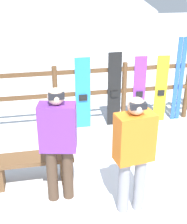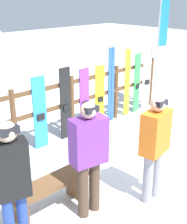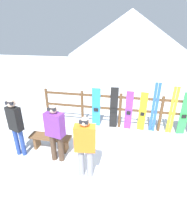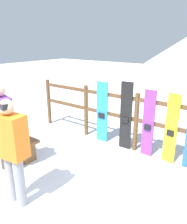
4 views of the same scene
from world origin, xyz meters
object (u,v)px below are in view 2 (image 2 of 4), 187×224
at_px(snowboard_purple, 84,101).
at_px(snowboard_white, 146,79).
at_px(person_black, 12,181).
at_px(snowboard_blue, 40,113).
at_px(snowboard_yellow, 100,96).
at_px(ski_pair_yellow, 127,83).
at_px(snowboard_green, 137,83).
at_px(bench, 49,190).
at_px(person_orange, 155,143).
at_px(person_purple, 89,153).
at_px(snowboard_black_stripe, 66,104).
at_px(ski_pair_blue, 111,85).
at_px(rental_flag, 161,31).

distance_m(snowboard_purple, snowboard_white, 2.20).
xyz_separation_m(person_black, snowboard_blue, (1.79, 2.10, -0.29)).
bearing_deg(snowboard_yellow, ski_pair_yellow, 0.21).
bearing_deg(snowboard_green, snowboard_blue, -180.00).
distance_m(bench, snowboard_white, 4.75).
relative_size(person_orange, ski_pair_yellow, 0.97).
bearing_deg(person_purple, bench, 132.37).
height_order(snowboard_black_stripe, ski_pair_yellow, ski_pair_yellow).
bearing_deg(snowboard_green, person_black, -156.21).
bearing_deg(person_orange, snowboard_white, 38.71).
distance_m(person_purple, snowboard_black_stripe, 2.49).
height_order(bench, ski_pair_blue, ski_pair_blue).
bearing_deg(snowboard_blue, rental_flag, -3.35).
xyz_separation_m(person_purple, snowboard_purple, (1.83, 2.11, -0.24)).
height_order(person_orange, snowboard_white, person_orange).
xyz_separation_m(person_orange, person_black, (-2.01, 0.42, 0.09)).
relative_size(bench, snowboard_green, 0.81).
distance_m(person_orange, snowboard_green, 3.74).
xyz_separation_m(snowboard_black_stripe, ski_pair_yellow, (1.95, 0.00, 0.08)).
bearing_deg(ski_pair_blue, snowboard_white, -0.14).
bearing_deg(ski_pair_blue, bench, -150.99).
height_order(snowboard_black_stripe, rental_flag, rental_flag).
xyz_separation_m(ski_pair_blue, snowboard_green, (0.96, -0.00, -0.14)).
bearing_deg(snowboard_purple, snowboard_blue, 180.00).
xyz_separation_m(person_black, snowboard_black_stripe, (2.43, 2.10, -0.26)).
bearing_deg(bench, person_purple, -47.63).
height_order(ski_pair_blue, rental_flag, rental_flag).
height_order(bench, person_purple, person_purple).
distance_m(person_orange, person_black, 2.06).
bearing_deg(person_orange, ski_pair_yellow, 46.83).
distance_m(bench, ski_pair_yellow, 4.04).
xyz_separation_m(person_purple, snowboard_blue, (0.67, 2.11, -0.22)).
bearing_deg(person_purple, snowboard_purple, 48.95).
distance_m(person_orange, snowboard_black_stripe, 2.56).
relative_size(ski_pair_blue, rental_flag, 0.57).
relative_size(snowboard_blue, rental_flag, 0.47).
relative_size(person_orange, snowboard_yellow, 1.14).
xyz_separation_m(person_orange, person_purple, (-0.89, 0.41, 0.02)).
relative_size(snowboard_blue, snowboard_green, 0.97).
bearing_deg(person_black, snowboard_green, 23.79).
xyz_separation_m(snowboard_yellow, snowboard_green, (1.34, 0.00, 0.04)).
xyz_separation_m(ski_pair_blue, ski_pair_yellow, (0.58, 0.00, -0.05)).
xyz_separation_m(person_black, snowboard_green, (4.76, 2.10, -0.27)).
distance_m(person_purple, ski_pair_blue, 3.41).
bearing_deg(ski_pair_blue, rental_flag, -7.76).
relative_size(person_black, snowboard_purple, 1.20).
bearing_deg(snowboard_green, ski_pair_yellow, 179.49).
height_order(snowboard_blue, snowboard_yellow, snowboard_blue).
distance_m(bench, snowboard_green, 4.38).
bearing_deg(bench, snowboard_purple, 37.44).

